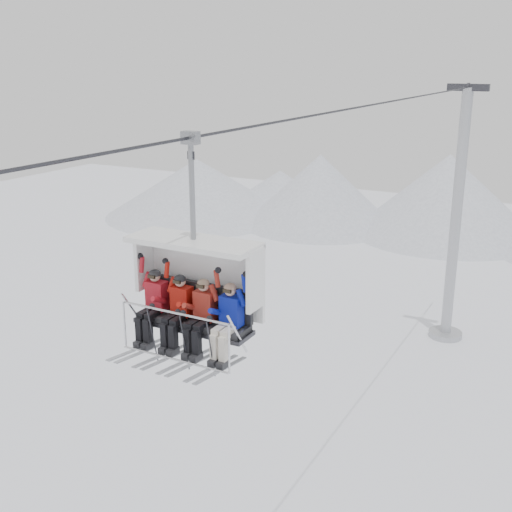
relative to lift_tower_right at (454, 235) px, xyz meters
The scene contains 8 objects.
ridgeline 20.33m from the lift_tower_right, 94.51° to the left, with size 72.00×21.00×7.00m.
lift_tower_right is the anchor object (origin of this frame).
haul_cable 23.25m from the lift_tower_right, 90.00° to the right, with size 0.06×0.06×50.00m, color #2F2F35.
chairlift_carrier 24.73m from the lift_tower_right, 90.00° to the right, with size 2.46×1.17×3.98m.
skier_far_left 24.95m from the lift_tower_right, 91.92° to the right, with size 0.38×1.69×1.53m.
skier_center_left 24.94m from the lift_tower_right, 90.59° to the right, with size 0.38×1.69×1.52m.
skier_center_right 24.94m from the lift_tower_right, 89.41° to the right, with size 0.38×1.69×1.52m.
skier_far_right 24.95m from the lift_tower_right, 88.11° to the right, with size 0.38×1.69×1.53m.
Camera 1 is at (6.22, -11.55, 14.56)m, focal length 45.00 mm.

